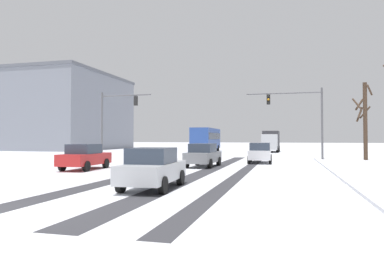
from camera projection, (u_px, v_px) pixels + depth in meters
The scene contains 15 objects.
ground_plane at pixel (4, 214), 9.43m from camera, with size 300.00×300.00×0.00m, color silver.
wheel_track_left_lane at pixel (209, 170), 22.16m from camera, with size 1.09×30.48×0.01m, color #38383D.
wheel_track_right_lane at pixel (160, 169), 22.98m from camera, with size 1.08×30.48×0.01m, color #38383D.
wheel_track_center at pixel (244, 171), 21.60m from camera, with size 0.72×30.48×0.01m, color #38383D.
sidewalk_kerb_right at pixel (376, 176), 18.48m from camera, with size 4.00×30.48×0.12m, color white.
traffic_signal_near_right at pixel (300, 111), 32.19m from camera, with size 6.75×0.44×6.50m.
traffic_signal_near_left at pixel (115, 114), 34.66m from camera, with size 5.34×0.48×6.50m.
car_white_lead at pixel (260, 153), 28.79m from camera, with size 1.95×4.16×1.62m.
car_grey_second at pixel (203, 155), 24.92m from camera, with size 1.97×4.17×1.62m.
car_red_third at pixel (85, 157), 22.69m from camera, with size 1.95×4.16×1.62m.
car_silver_fourth at pixel (153, 168), 14.13m from camera, with size 1.97×4.17×1.62m.
bus_oncoming at pixel (206, 138), 51.55m from camera, with size 2.99×11.09×3.38m.
box_truck_delivery at pixel (271, 141), 51.41m from camera, with size 2.41×7.44×3.02m.
bare_tree_sidewalk_far at pixel (365, 118), 32.65m from camera, with size 1.72×1.88×7.10m.
office_building_far_left_block at pixel (46, 113), 65.59m from camera, with size 25.16×22.29×13.37m.
Camera 1 is at (7.25, -7.90, 2.01)m, focal length 33.42 mm.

